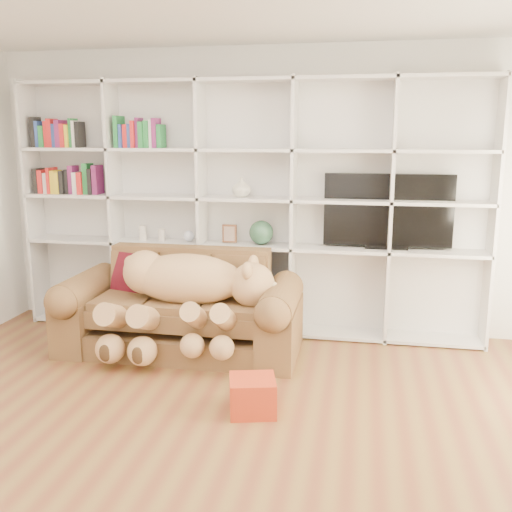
% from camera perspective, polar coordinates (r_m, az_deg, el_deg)
% --- Properties ---
extents(floor, '(5.00, 5.00, 0.00)m').
position_cam_1_polar(floor, '(3.66, -8.51, -19.27)').
color(floor, brown).
rests_on(floor, ground).
extents(wall_back, '(5.00, 0.02, 2.70)m').
position_cam_1_polar(wall_back, '(5.57, -0.49, 6.50)').
color(wall_back, white).
rests_on(wall_back, floor).
extents(bookshelf, '(4.43, 0.35, 2.40)m').
position_cam_1_polar(bookshelf, '(5.49, -3.24, 5.93)').
color(bookshelf, silver).
rests_on(bookshelf, floor).
extents(sofa, '(2.09, 0.90, 0.88)m').
position_cam_1_polar(sofa, '(5.13, -7.45, -5.74)').
color(sofa, brown).
rests_on(sofa, floor).
extents(teddy_bear, '(1.46, 0.83, 0.85)m').
position_cam_1_polar(teddy_bear, '(4.87, -7.09, -3.45)').
color(teddy_bear, '#E29F71').
rests_on(teddy_bear, sofa).
extents(throw_pillow, '(0.43, 0.31, 0.40)m').
position_cam_1_polar(throw_pillow, '(5.35, -12.22, -1.77)').
color(throw_pillow, '#4F0D19').
rests_on(throw_pillow, sofa).
extents(gift_box, '(0.38, 0.36, 0.25)m').
position_cam_1_polar(gift_box, '(4.06, -0.35, -13.78)').
color(gift_box, '#B43318').
rests_on(gift_box, floor).
extents(tv, '(1.15, 0.18, 0.68)m').
position_cam_1_polar(tv, '(5.34, 13.05, 4.35)').
color(tv, black).
rests_on(tv, bookshelf).
extents(picture_frame, '(0.14, 0.03, 0.17)m').
position_cam_1_polar(picture_frame, '(5.47, -2.66, 2.26)').
color(picture_frame, brown).
rests_on(picture_frame, bookshelf).
extents(green_vase, '(0.23, 0.23, 0.23)m').
position_cam_1_polar(green_vase, '(5.40, 0.53, 2.36)').
color(green_vase, '#2A5239').
rests_on(green_vase, bookshelf).
extents(figurine_tall, '(0.08, 0.08, 0.15)m').
position_cam_1_polar(figurine_tall, '(5.74, -11.26, 2.29)').
color(figurine_tall, beige).
rests_on(figurine_tall, bookshelf).
extents(figurine_short, '(0.08, 0.08, 0.12)m').
position_cam_1_polar(figurine_short, '(5.67, -9.42, 2.10)').
color(figurine_short, beige).
rests_on(figurine_short, bookshelf).
extents(snow_globe, '(0.11, 0.11, 0.11)m').
position_cam_1_polar(snow_globe, '(5.58, -6.72, 2.00)').
color(snow_globe, silver).
rests_on(snow_globe, bookshelf).
extents(shelf_vase, '(0.23, 0.23, 0.19)m').
position_cam_1_polar(shelf_vase, '(5.38, -1.46, 6.91)').
color(shelf_vase, beige).
rests_on(shelf_vase, bookshelf).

